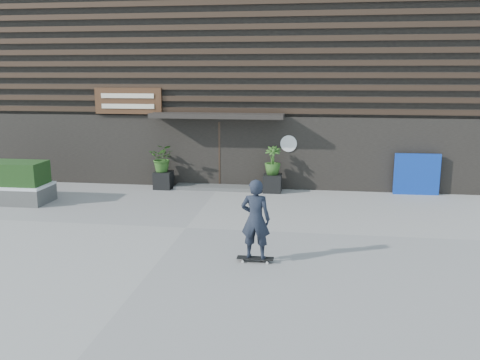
# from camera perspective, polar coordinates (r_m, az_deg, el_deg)

# --- Properties ---
(ground) EXTENTS (80.00, 80.00, 0.00)m
(ground) POSITION_cam_1_polar(r_m,az_deg,el_deg) (13.25, -6.10, -5.38)
(ground) COLOR gray
(ground) RESTS_ON ground
(entrance_step) EXTENTS (3.00, 0.80, 0.12)m
(entrance_step) POSITION_cam_1_polar(r_m,az_deg,el_deg) (17.58, -2.48, -0.82)
(entrance_step) COLOR #4B4B48
(entrance_step) RESTS_ON ground
(planter_pot_left) EXTENTS (0.60, 0.60, 0.60)m
(planter_pot_left) POSITION_cam_1_polar(r_m,az_deg,el_deg) (17.78, -8.63, -0.01)
(planter_pot_left) COLOR black
(planter_pot_left) RESTS_ON ground
(bamboo_left) EXTENTS (0.86, 0.75, 0.96)m
(bamboo_left) POSITION_cam_1_polar(r_m,az_deg,el_deg) (17.64, -8.71, 2.47)
(bamboo_left) COLOR #2D591E
(bamboo_left) RESTS_ON planter_pot_left
(planter_pot_right) EXTENTS (0.60, 0.60, 0.60)m
(planter_pot_right) POSITION_cam_1_polar(r_m,az_deg,el_deg) (17.09, 3.67, -0.37)
(planter_pot_right) COLOR black
(planter_pot_right) RESTS_ON ground
(bamboo_right) EXTENTS (0.54, 0.54, 0.96)m
(bamboo_right) POSITION_cam_1_polar(r_m,az_deg,el_deg) (16.95, 3.70, 2.21)
(bamboo_right) COLOR #2D591E
(bamboo_right) RESTS_ON planter_pot_right
(blue_tarp) EXTENTS (1.46, 0.16, 1.37)m
(blue_tarp) POSITION_cam_1_polar(r_m,az_deg,el_deg) (17.62, 19.32, 0.62)
(blue_tarp) COLOR #0B2E99
(blue_tarp) RESTS_ON ground
(building) EXTENTS (18.00, 11.00, 8.00)m
(building) POSITION_cam_1_polar(r_m,az_deg,el_deg) (22.45, -0.03, 12.04)
(building) COLOR black
(building) RESTS_ON ground
(skateboarder) EXTENTS (0.78, 0.46, 1.79)m
(skateboarder) POSITION_cam_1_polar(r_m,az_deg,el_deg) (10.58, 1.76, -4.47)
(skateboarder) COLOR black
(skateboarder) RESTS_ON ground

